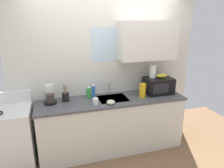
{
  "coord_description": "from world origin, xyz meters",
  "views": [
    {
      "loc": [
        -0.86,
        -2.91,
        2.1
      ],
      "look_at": [
        0.0,
        0.0,
        1.15
      ],
      "focal_mm": 32.71,
      "sensor_mm": 36.0,
      "label": 1
    }
  ],
  "objects": [
    {
      "name": "cereal_canister",
      "position": [
        0.5,
        -0.05,
        1.01
      ],
      "size": [
        0.1,
        0.1,
        0.22
      ],
      "primitive_type": "cylinder",
      "color": "gold",
      "rests_on": "counter_unit"
    },
    {
      "name": "banana_bunch",
      "position": [
        0.89,
        0.05,
        1.2
      ],
      "size": [
        0.2,
        0.11,
        0.07
      ],
      "primitive_type": "ellipsoid",
      "color": "gold",
      "rests_on": "microwave"
    },
    {
      "name": "mug_white",
      "position": [
        -0.3,
        -0.14,
        0.95
      ],
      "size": [
        0.08,
        0.08,
        0.09
      ],
      "primitive_type": "cylinder",
      "color": "white",
      "rests_on": "counter_unit"
    },
    {
      "name": "counter_unit",
      "position": [
        0.0,
        0.0,
        0.46
      ],
      "size": [
        2.36,
        0.63,
        0.9
      ],
      "color": "silver",
      "rests_on": "ground"
    },
    {
      "name": "microwave",
      "position": [
        0.84,
        0.05,
        1.04
      ],
      "size": [
        0.46,
        0.35,
        0.27
      ],
      "color": "black",
      "rests_on": "counter_unit"
    },
    {
      "name": "kitchen_wall_assembly",
      "position": [
        0.12,
        0.31,
        1.36
      ],
      "size": [
        3.13,
        0.42,
        2.5
      ],
      "color": "silver",
      "rests_on": "ground"
    },
    {
      "name": "dish_soap_bottle_blue",
      "position": [
        -0.26,
        0.21,
        1.0
      ],
      "size": [
        0.06,
        0.06,
        0.21
      ],
      "color": "blue",
      "rests_on": "counter_unit"
    },
    {
      "name": "sink_faucet",
      "position": [
        0.02,
        0.24,
        1.0
      ],
      "size": [
        0.03,
        0.03,
        0.2
      ],
      "primitive_type": "cylinder",
      "color": "#B2B5BA",
      "rests_on": "counter_unit"
    },
    {
      "name": "paper_towel_roll",
      "position": [
        0.74,
        0.1,
        1.28
      ],
      "size": [
        0.11,
        0.11,
        0.22
      ],
      "primitive_type": "cylinder",
      "color": "white",
      "rests_on": "microwave"
    },
    {
      "name": "stove_range",
      "position": [
        -1.52,
        0.0,
        0.46
      ],
      "size": [
        0.6,
        0.6,
        1.08
      ],
      "color": "white",
      "rests_on": "ground"
    },
    {
      "name": "utensil_crock",
      "position": [
        -0.71,
        0.12,
        0.97
      ],
      "size": [
        0.11,
        0.11,
        0.27
      ],
      "color": "black",
      "rests_on": "counter_unit"
    },
    {
      "name": "coffee_maker",
      "position": [
        -0.94,
        0.11,
        1.0
      ],
      "size": [
        0.19,
        0.21,
        0.28
      ],
      "color": "black",
      "rests_on": "counter_unit"
    },
    {
      "name": "small_bowl",
      "position": [
        -0.08,
        -0.2,
        0.93
      ],
      "size": [
        0.13,
        0.13,
        0.06
      ],
      "primitive_type": "ellipsoid",
      "color": "beige",
      "rests_on": "counter_unit"
    },
    {
      "name": "dish_soap_bottle_green",
      "position": [
        -0.35,
        0.15,
        1.0
      ],
      "size": [
        0.06,
        0.06,
        0.21
      ],
      "color": "green",
      "rests_on": "counter_unit"
    }
  ]
}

